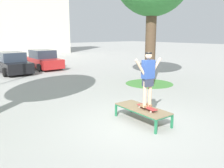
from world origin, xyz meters
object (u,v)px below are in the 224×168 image
at_px(car_red, 43,60).
at_px(skateboard, 147,107).
at_px(skate_box, 142,109).
at_px(skater, 148,76).
at_px(car_black, 12,63).

bearing_deg(car_red, skateboard, -101.19).
distance_m(skate_box, skateboard, 0.24).
bearing_deg(car_red, skate_box, -101.30).
bearing_deg(car_red, skater, -101.19).
xyz_separation_m(skate_box, skater, (-0.01, -0.20, 1.12)).
bearing_deg(skater, skateboard, -99.41).
bearing_deg(car_black, skateboard, -90.02).
height_order(skate_box, skater, skater).
xyz_separation_m(skateboard, skater, (0.00, 0.00, 0.99)).
height_order(car_black, car_red, same).
xyz_separation_m(skateboard, car_black, (0.01, 12.82, 0.15)).
distance_m(skateboard, car_black, 12.82).
bearing_deg(skateboard, car_black, 89.98).
relative_size(skate_box, car_black, 0.46).
bearing_deg(car_red, car_black, -165.94).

